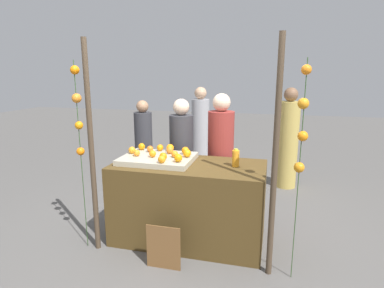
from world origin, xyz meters
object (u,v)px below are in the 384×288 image
Objects in this scene: stall_counter at (189,202)px; vendor_left at (182,162)px; vendor_right at (220,162)px; juice_bottle at (236,158)px; orange_0 at (132,150)px; chalkboard_sign at (164,248)px; orange_1 at (185,151)px.

stall_counter is 1.07× the size of vendor_left.
stall_counter is at bearing -67.25° from vendor_left.
vendor_left is 0.54m from vendor_right.
vendor_left is at bearing 141.49° from juice_bottle.
juice_bottle is (1.25, -0.03, -0.01)m from orange_0.
juice_bottle is 1.07m from vendor_left.
juice_bottle is 1.21m from chalkboard_sign.
vendor_right is (0.35, 1.28, 0.56)m from chalkboard_sign.
juice_bottle is 0.13× the size of vendor_left.
orange_0 is 1.17m from vendor_right.
vendor_right is at bearing 68.35° from stall_counter.
orange_1 is 0.62m from vendor_right.
orange_0 is 1.25m from juice_bottle.
stall_counter is 0.77m from juice_bottle.
orange_0 is 1.24m from chalkboard_sign.
vendor_left reaches higher than orange_0.
vendor_right reaches higher than chalkboard_sign.
vendor_left is (-0.81, 0.65, -0.27)m from juice_bottle.
stall_counter is 1.02× the size of vendor_right.
juice_bottle reaches higher than orange_0.
orange_1 is (0.63, 0.13, 0.00)m from orange_0.
chalkboard_sign is at bearing -98.06° from stall_counter.
orange_1 reaches higher than orange_0.
orange_0 is at bearing -125.45° from vendor_left.
chalkboard_sign is (-0.62, -0.67, -0.79)m from juice_bottle.
vendor_left is (-0.19, 1.31, 0.52)m from chalkboard_sign.
vendor_right is (0.54, -0.03, 0.04)m from vendor_left.
stall_counter is 3.64× the size of chalkboard_sign.
orange_0 is 0.64m from orange_1.
orange_1 is 0.64m from juice_bottle.
vendor_left reaches higher than stall_counter.
orange_0 is at bearing 174.94° from stall_counter.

